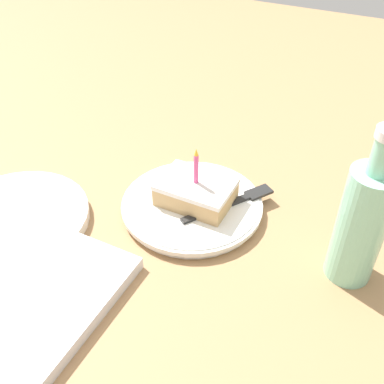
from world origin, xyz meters
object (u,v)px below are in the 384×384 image
(bottle, at_px, (362,222))
(fork, at_px, (234,202))
(side_plate, at_px, (15,219))
(marble_board, at_px, (21,307))
(cake_slice, at_px, (196,191))
(plate, at_px, (192,205))

(bottle, bearing_deg, fork, -103.38)
(side_plate, relative_size, marble_board, 0.85)
(fork, height_order, bottle, bottle)
(cake_slice, relative_size, bottle, 0.50)
(fork, bearing_deg, cake_slice, -67.18)
(bottle, bearing_deg, cake_slice, -94.98)
(side_plate, bearing_deg, plate, 123.50)
(plate, height_order, side_plate, plate)
(cake_slice, xyz_separation_m, bottle, (0.02, 0.26, 0.06))
(cake_slice, relative_size, fork, 0.78)
(plate, relative_size, bottle, 0.98)
(fork, xyz_separation_m, marble_board, (0.31, -0.17, -0.01))
(plate, height_order, marble_board, same)
(fork, bearing_deg, bottle, 76.62)
(cake_slice, relative_size, marble_board, 0.43)
(plate, relative_size, marble_board, 0.84)
(plate, height_order, bottle, bottle)
(plate, xyz_separation_m, marble_board, (0.28, -0.11, -0.00))
(bottle, distance_m, side_plate, 0.53)
(plate, xyz_separation_m, fork, (-0.03, 0.06, 0.01))
(cake_slice, relative_size, side_plate, 0.50)
(fork, height_order, marble_board, fork)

